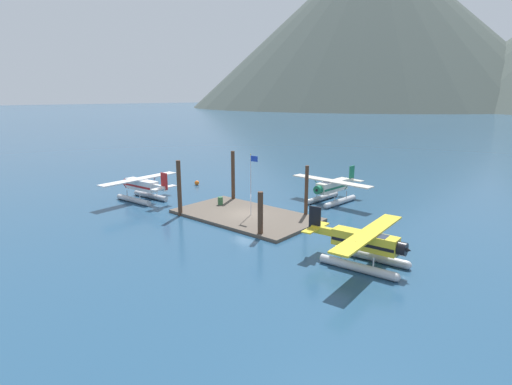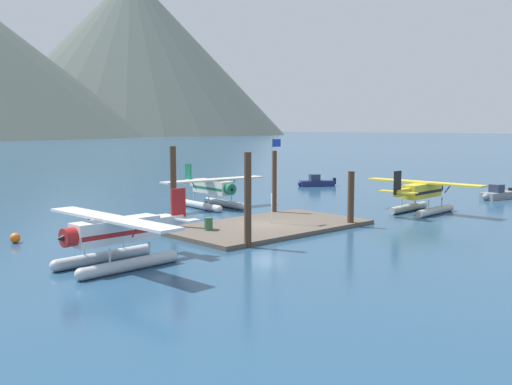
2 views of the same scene
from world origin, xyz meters
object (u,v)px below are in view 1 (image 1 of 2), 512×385
object	(u,v)px
fuel_drum	(220,201)
flagpole	(252,178)
seaplane_yellow_stbd_aft	(365,246)
seaplane_cream_bow_right	(332,189)
mooring_buoy	(197,183)
seaplane_white_port_aft	(142,188)

from	to	relation	value
fuel_drum	flagpole	bearing A→B (deg)	-8.32
seaplane_yellow_stbd_aft	seaplane_cream_bow_right	bearing A→B (deg)	127.63
seaplane_cream_bow_right	seaplane_yellow_stbd_aft	world-z (taller)	same
mooring_buoy	seaplane_yellow_stbd_aft	bearing A→B (deg)	-19.07
fuel_drum	mooring_buoy	bearing A→B (deg)	150.90
flagpole	seaplane_white_port_aft	bearing A→B (deg)	-167.73
mooring_buoy	seaplane_white_port_aft	bearing A→B (deg)	-81.25
seaplane_cream_bow_right	seaplane_white_port_aft	bearing A→B (deg)	-141.60
mooring_buoy	flagpole	bearing A→B (deg)	-22.80
flagpole	mooring_buoy	size ratio (longest dim) A/B	9.72
mooring_buoy	seaplane_yellow_stbd_aft	distance (m)	32.27
flagpole	fuel_drum	world-z (taller)	flagpole
seaplane_yellow_stbd_aft	fuel_drum	bearing A→B (deg)	167.09
seaplane_white_port_aft	fuel_drum	bearing A→B (deg)	23.18
flagpole	seaplane_cream_bow_right	bearing A→B (deg)	74.44
mooring_buoy	seaplane_white_port_aft	size ratio (longest dim) A/B	0.06
mooring_buoy	seaplane_yellow_stbd_aft	size ratio (longest dim) A/B	0.06
flagpole	seaplane_yellow_stbd_aft	world-z (taller)	flagpole
flagpole	fuel_drum	distance (m)	6.46
fuel_drum	seaplane_yellow_stbd_aft	xyz separation A→B (m)	(19.63, -4.50, 0.84)
fuel_drum	seaplane_yellow_stbd_aft	bearing A→B (deg)	-12.91
fuel_drum	mooring_buoy	world-z (taller)	fuel_drum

